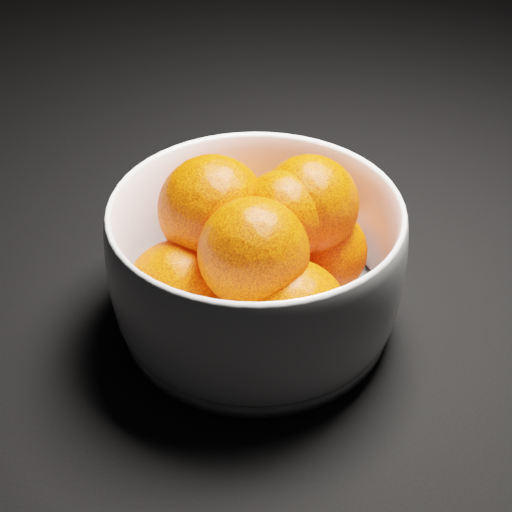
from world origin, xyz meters
TOP-DOWN VIEW (x-y plane):
  - bowl at (0.00, 0.25)m, footprint 0.20×0.20m
  - orange_pile at (0.00, 0.25)m, footprint 0.16×0.17m

SIDE VIEW (x-z plane):
  - bowl at x=0.00m, z-range 0.00..0.10m
  - orange_pile at x=0.00m, z-range 0.01..0.12m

